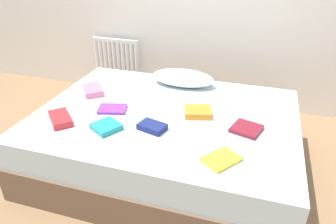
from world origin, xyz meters
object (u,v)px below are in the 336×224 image
object	(u,v)px
pillow	(183,78)
textbook_teal	(106,127)
textbook_purple	(112,109)
textbook_yellow	(221,159)
textbook_maroon	(246,129)
textbook_pink	(93,90)
textbook_red	(60,119)
textbook_orange	(198,112)
radiator	(117,63)
textbook_navy	(152,127)
bed	(166,140)

from	to	relation	value
pillow	textbook_teal	bearing A→B (deg)	-109.10
textbook_purple	textbook_yellow	bearing A→B (deg)	-38.33
textbook_maroon	textbook_pink	size ratio (longest dim) A/B	0.81
textbook_red	textbook_orange	bearing A→B (deg)	68.05
textbook_purple	textbook_pink	xyz separation A→B (m)	(-0.31, 0.24, 0.01)
textbook_teal	textbook_yellow	size ratio (longest dim) A/B	0.82
radiator	textbook_purple	distance (m)	1.42
textbook_navy	textbook_orange	bearing A→B (deg)	63.97
textbook_maroon	textbook_yellow	distance (m)	0.41
textbook_orange	radiator	bearing A→B (deg)	121.16
textbook_navy	textbook_purple	size ratio (longest dim) A/B	0.87
bed	textbook_teal	distance (m)	0.55
textbook_teal	textbook_pink	size ratio (longest dim) A/B	0.75
radiator	textbook_navy	distance (m)	1.76
pillow	textbook_red	distance (m)	1.13
textbook_maroon	textbook_red	size ratio (longest dim) A/B	0.78
textbook_orange	bed	bearing A→B (deg)	173.38
textbook_teal	textbook_yellow	bearing A→B (deg)	22.68
textbook_teal	textbook_red	distance (m)	0.37
textbook_maroon	textbook_orange	size ratio (longest dim) A/B	0.96
textbook_teal	textbook_purple	distance (m)	0.28
radiator	pillow	distance (m)	1.20
textbook_navy	textbook_teal	xyz separation A→B (m)	(-0.31, -0.09, -0.00)
textbook_red	textbook_pink	world-z (taller)	textbook_pink
textbook_yellow	textbook_pink	world-z (taller)	textbook_pink
textbook_yellow	textbook_red	distance (m)	1.20
pillow	textbook_orange	world-z (taller)	pillow
radiator	textbook_maroon	bearing A→B (deg)	-38.39
pillow	textbook_red	xyz separation A→B (m)	(-0.68, -0.91, -0.05)
textbook_navy	textbook_teal	distance (m)	0.32
textbook_orange	textbook_pink	bearing A→B (deg)	157.37
bed	textbook_maroon	distance (m)	0.67
textbook_navy	textbook_maroon	distance (m)	0.66
bed	pillow	xyz separation A→B (m)	(-0.02, 0.55, 0.32)
textbook_navy	textbook_yellow	distance (m)	0.56
textbook_maroon	textbook_orange	world-z (taller)	textbook_orange
bed	textbook_navy	size ratio (longest dim) A/B	10.75
pillow	textbook_red	bearing A→B (deg)	-126.89
bed	textbook_navy	bearing A→B (deg)	-94.14
textbook_teal	pillow	bearing A→B (deg)	101.84
textbook_maroon	textbook_red	bearing A→B (deg)	-150.97
pillow	textbook_pink	world-z (taller)	pillow
radiator	textbook_maroon	distance (m)	2.06
textbook_teal	textbook_orange	bearing A→B (deg)	65.48
bed	textbook_purple	bearing A→B (deg)	-168.12
textbook_red	textbook_pink	xyz separation A→B (m)	(-0.02, 0.51, 0.00)
textbook_yellow	radiator	bearing A→B (deg)	77.94
textbook_pink	textbook_navy	bearing A→B (deg)	22.33
bed	textbook_purple	xyz separation A→B (m)	(-0.41, -0.09, 0.26)
pillow	textbook_navy	xyz separation A→B (m)	(-0.00, -0.81, -0.05)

